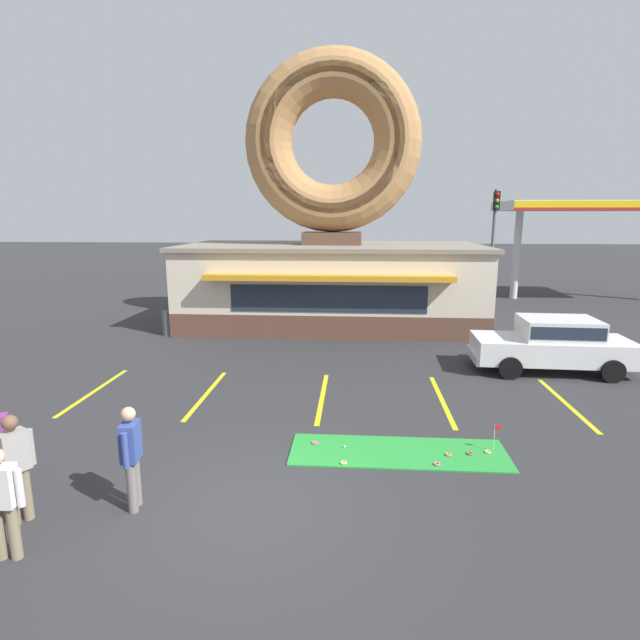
{
  "coord_description": "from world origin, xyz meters",
  "views": [
    {
      "loc": [
        1.61,
        -6.97,
        4.49
      ],
      "look_at": [
        0.74,
        5.0,
        2.0
      ],
      "focal_mm": 28.0,
      "sensor_mm": 36.0,
      "label": 1
    }
  ],
  "objects": [
    {
      "name": "ground_plane",
      "position": [
        0.0,
        0.0,
        0.0
      ],
      "size": [
        160.0,
        160.0,
        0.0
      ],
      "primitive_type": "plane",
      "color": "#2D2D30"
    },
    {
      "name": "mini_donut_near_right",
      "position": [
        0.83,
        2.29,
        0.05
      ],
      "size": [
        0.13,
        0.13,
        0.04
      ],
      "primitive_type": "torus",
      "color": "#D8667F",
      "rests_on": "putting_mat"
    },
    {
      "name": "parking_stripe_left",
      "position": [
        -2.2,
        5.0,
        0.0
      ],
      "size": [
        0.12,
        3.6,
        0.01
      ],
      "primitive_type": "cube",
      "color": "yellow",
      "rests_on": "ground"
    },
    {
      "name": "golf_ball",
      "position": [
        1.43,
        2.15,
        0.05
      ],
      "size": [
        0.04,
        0.04,
        0.04
      ],
      "primitive_type": "sphere",
      "color": "white",
      "rests_on": "putting_mat"
    },
    {
      "name": "mini_donut_near_left",
      "position": [
        3.42,
        1.97,
        0.05
      ],
      "size": [
        0.13,
        0.13,
        0.04
      ],
      "primitive_type": "torus",
      "color": "#D17F47",
      "rests_on": "putting_mat"
    },
    {
      "name": "mini_donut_mid_right",
      "position": [
        4.2,
        2.13,
        0.05
      ],
      "size": [
        0.13,
        0.13,
        0.04
      ],
      "primitive_type": "torus",
      "color": "#E5C666",
      "rests_on": "putting_mat"
    },
    {
      "name": "parking_stripe_mid_right",
      "position": [
        6.8,
        5.0,
        0.0
      ],
      "size": [
        0.12,
        3.6,
        0.01
      ],
      "primitive_type": "cube",
      "color": "yellow",
      "rests_on": "ground"
    },
    {
      "name": "mini_donut_mid_left",
      "position": [
        3.83,
        2.04,
        0.05
      ],
      "size": [
        0.13,
        0.13,
        0.04
      ],
      "primitive_type": "torus",
      "color": "brown",
      "rests_on": "putting_mat"
    },
    {
      "name": "parking_stripe_far_left",
      "position": [
        -5.2,
        5.0,
        0.0
      ],
      "size": [
        0.12,
        3.6,
        0.01
      ],
      "primitive_type": "cube",
      "color": "yellow",
      "rests_on": "ground"
    },
    {
      "name": "parking_stripe_mid_left",
      "position": [
        0.8,
        5.0,
        0.0
      ],
      "size": [
        0.12,
        3.6,
        0.01
      ],
      "primitive_type": "cube",
      "color": "yellow",
      "rests_on": "ground"
    },
    {
      "name": "pedestrian_blue_sweater_man",
      "position": [
        -3.34,
        -0.59,
        0.94
      ],
      "size": [
        0.39,
        0.54,
        1.7
      ],
      "color": "#7F7056",
      "rests_on": "ground"
    },
    {
      "name": "donut_shop_building",
      "position": [
        0.6,
        13.94,
        3.74
      ],
      "size": [
        12.3,
        6.75,
        10.96
      ],
      "color": "brown",
      "rests_on": "ground"
    },
    {
      "name": "trash_bin",
      "position": [
        -5.55,
        11.37,
        0.5
      ],
      "size": [
        0.57,
        0.57,
        0.97
      ],
      "color": "#51565B",
      "rests_on": "ground"
    },
    {
      "name": "putting_flag_pin",
      "position": [
        4.35,
        2.2,
        0.44
      ],
      "size": [
        0.13,
        0.01,
        0.55
      ],
      "color": "silver",
      "rests_on": "putting_mat"
    },
    {
      "name": "pedestrian_hooded_kid",
      "position": [
        -2.98,
        -1.38,
        0.87
      ],
      "size": [
        0.59,
        0.27,
        1.58
      ],
      "color": "#7F7056",
      "rests_on": "ground"
    },
    {
      "name": "car_white",
      "position": [
        7.43,
        7.66,
        0.87
      ],
      "size": [
        4.62,
        2.1,
        1.6
      ],
      "color": "silver",
      "rests_on": "ground"
    },
    {
      "name": "pedestrian_clipboard_woman",
      "position": [
        -1.8,
        -0.12,
        0.93
      ],
      "size": [
        0.29,
        0.59,
        1.68
      ],
      "color": "slate",
      "rests_on": "ground"
    },
    {
      "name": "traffic_light_pole",
      "position": [
        8.4,
        18.67,
        3.71
      ],
      "size": [
        0.28,
        0.47,
        5.8
      ],
      "color": "#595B60",
      "rests_on": "ground"
    },
    {
      "name": "parking_stripe_centre",
      "position": [
        3.8,
        5.0,
        0.0
      ],
      "size": [
        0.12,
        3.6,
        0.01
      ],
      "primitive_type": "cube",
      "color": "yellow",
      "rests_on": "ground"
    },
    {
      "name": "putting_mat",
      "position": [
        2.48,
        2.05,
        0.01
      ],
      "size": [
        4.18,
        1.35,
        0.03
      ],
      "primitive_type": "cube",
      "color": "green",
      "rests_on": "ground"
    },
    {
      "name": "mini_donut_far_left",
      "position": [
        3.14,
        1.57,
        0.05
      ],
      "size": [
        0.13,
        0.13,
        0.04
      ],
      "primitive_type": "torus",
      "color": "#D8667F",
      "rests_on": "putting_mat"
    },
    {
      "name": "gas_station_canopy",
      "position": [
        13.93,
        21.35,
        4.86
      ],
      "size": [
        9.0,
        4.46,
        5.3
      ],
      "color": "silver",
      "rests_on": "ground"
    },
    {
      "name": "mini_donut_mid_centre",
      "position": [
        1.43,
        1.5,
        0.05
      ],
      "size": [
        0.13,
        0.13,
        0.04
      ],
      "primitive_type": "torus",
      "color": "#E5C666",
      "rests_on": "putting_mat"
    }
  ]
}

